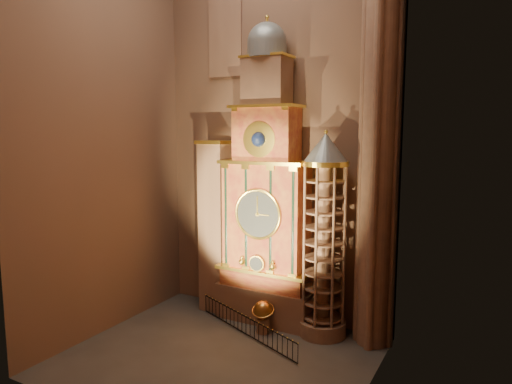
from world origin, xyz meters
The scene contains 11 objects.
floor centered at (0.00, 0.00, 0.00)m, with size 14.00×14.00×0.00m, color #383330.
wall_back centered at (0.00, 6.00, 11.00)m, with size 22.00×22.00×0.00m, color brown.
wall_left centered at (-7.00, 0.00, 11.00)m, with size 22.00×22.00×0.00m, color brown.
wall_right centered at (7.00, 0.00, 11.00)m, with size 22.00×22.00×0.00m, color brown.
astronomical_clock centered at (0.00, 4.96, 6.68)m, with size 5.60×2.41×16.70m.
portrait_tower centered at (-3.40, 4.98, 5.15)m, with size 1.80×1.60×10.20m.
stair_turret centered at (3.50, 4.70, 5.27)m, with size 2.50×2.50×10.80m.
gothic_pier centered at (6.10, 5.00, 11.00)m, with size 2.04×2.04×22.00m.
stained_glass_window centered at (-3.20, 5.92, 16.50)m, with size 2.20×0.14×5.20m.
celestial_globe centered at (0.65, 3.37, 1.06)m, with size 1.37×1.31×1.76m.
iron_railing centered at (0.01, 2.64, 0.54)m, with size 7.34×3.20×1.00m.
Camera 1 is at (11.45, -17.25, 10.70)m, focal length 32.00 mm.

